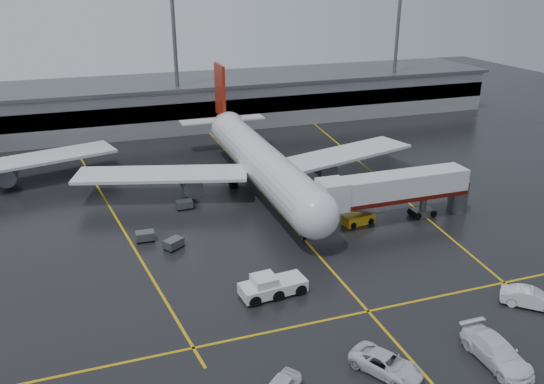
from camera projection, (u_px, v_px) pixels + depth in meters
name	position (u px, v px, depth m)	size (l,w,h in m)	color
ground	(282.00, 215.00, 67.22)	(220.00, 220.00, 0.00)	black
apron_line_centre	(282.00, 214.00, 67.22)	(0.25, 90.00, 0.02)	gold
apron_line_stop	(368.00, 311.00, 47.91)	(60.00, 0.25, 0.02)	gold
apron_line_left	(109.00, 205.00, 69.92)	(0.25, 70.00, 0.02)	gold
apron_line_right	(372.00, 172.00, 81.47)	(0.25, 70.00, 0.02)	gold
terminal	(199.00, 101.00, 107.70)	(122.00, 19.00, 8.60)	gray
light_mast_mid	(175.00, 53.00, 97.21)	(3.00, 1.20, 25.45)	#595B60
light_mast_right	(397.00, 43.00, 110.88)	(3.00, 1.20, 25.45)	#595B60
main_airliner	(258.00, 159.00, 74.18)	(48.80, 45.60, 14.10)	silver
jet_bridge	(395.00, 190.00, 64.11)	(19.90, 3.40, 6.05)	silver
pushback_tractor	(271.00, 287.00, 50.08)	(6.33, 3.15, 2.19)	silver
belt_loader	(358.00, 219.00, 64.63)	(3.99, 2.28, 2.40)	gold
service_van_a	(386.00, 364.00, 40.27)	(2.54, 5.51, 1.53)	silver
service_van_b	(497.00, 352.00, 41.32)	(2.62, 6.44, 1.87)	white
service_van_c	(531.00, 298.00, 48.33)	(1.78, 5.11, 1.68)	silver
baggage_cart_a	(174.00, 243.00, 58.68)	(2.38, 2.20, 1.12)	#595B60
baggage_cart_b	(145.00, 236.00, 60.35)	(2.05, 1.38, 1.12)	#595B60
baggage_cart_c	(184.00, 204.00, 68.66)	(2.00, 1.31, 1.12)	#595B60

